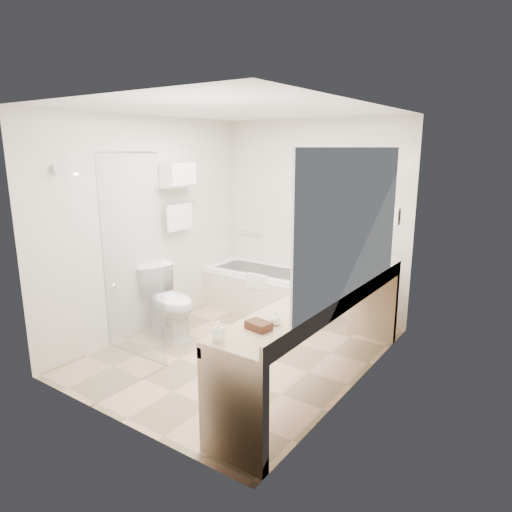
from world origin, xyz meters
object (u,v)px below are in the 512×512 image
Objects in this scene: toilet at (169,302)px; vanity_counter at (321,319)px; bathtub at (265,290)px; water_bottle_left at (360,265)px; amenity_basket at (259,326)px.

vanity_counter is at bearing -76.63° from toilet.
bathtub is 2.09m from vanity_counter.
toilet is 2.21m from water_bottle_left.
water_bottle_left reaches higher than amenity_basket.
amenity_basket is 1.89m from water_bottle_left.
amenity_basket reaches higher than toilet.
amenity_basket is 0.99× the size of water_bottle_left.
water_bottle_left is at bearing 92.58° from vanity_counter.
amenity_basket is at bearing -102.10° from toilet.
vanity_counter is 3.29× the size of toilet.
vanity_counter is at bearing -42.35° from bathtub.
toilet is 4.48× the size of water_bottle_left.
toilet is 2.21m from amenity_basket.
bathtub is 1.43m from toilet.
toilet is at bearing 153.42° from amenity_basket.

